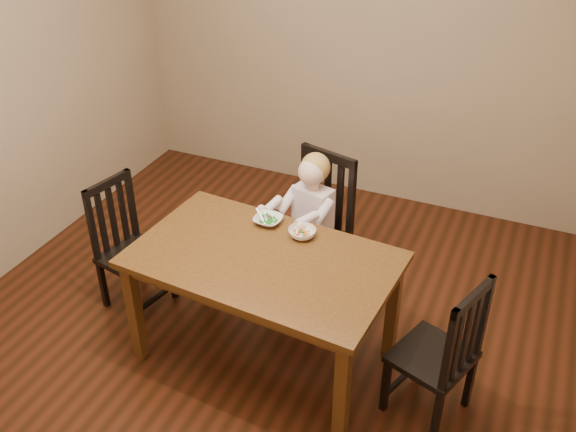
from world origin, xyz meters
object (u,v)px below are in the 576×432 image
at_px(chair_child, 315,230).
at_px(bowl_peas, 268,220).
at_px(chair_right, 441,354).
at_px(bowl_veg, 302,233).
at_px(chair_left, 129,247).
at_px(toddler, 311,214).
at_px(dining_table, 263,269).

height_order(chair_child, bowl_peas, chair_child).
xyz_separation_m(chair_right, bowl_peas, (-1.19, 0.37, 0.32)).
bearing_deg(bowl_veg, chair_child, 101.10).
height_order(chair_child, chair_left, chair_child).
height_order(chair_left, chair_right, chair_right).
bearing_deg(bowl_peas, toddler, 67.80).
relative_size(chair_child, bowl_veg, 6.25).
bearing_deg(chair_right, chair_left, 104.95).
bearing_deg(toddler, chair_right, 160.20).
height_order(chair_child, chair_right, chair_child).
distance_m(chair_left, toddler, 1.23).
xyz_separation_m(chair_left, toddler, (1.08, 0.56, 0.21)).
distance_m(chair_left, bowl_veg, 1.24).
xyz_separation_m(chair_child, toddler, (-0.01, -0.05, 0.15)).
bearing_deg(chair_child, dining_table, 102.35).
distance_m(chair_left, bowl_peas, 1.01).
bearing_deg(chair_right, dining_table, 107.16).
xyz_separation_m(chair_child, bowl_peas, (-0.16, -0.41, 0.28)).
bearing_deg(bowl_veg, chair_left, -172.48).
distance_m(chair_child, chair_right, 1.29).
height_order(chair_left, toddler, toddler).
relative_size(dining_table, bowl_veg, 9.48).
distance_m(toddler, bowl_veg, 0.44).
relative_size(chair_left, bowl_peas, 5.35).
bearing_deg(bowl_peas, chair_child, 68.64).
distance_m(chair_left, chair_right, 2.13).
height_order(bowl_peas, bowl_veg, bowl_veg).
xyz_separation_m(dining_table, bowl_peas, (-0.12, 0.33, 0.11)).
height_order(chair_left, bowl_veg, chair_left).
bearing_deg(toddler, bowl_veg, 119.42).
bearing_deg(chair_right, bowl_peas, 91.90).
bearing_deg(chair_child, bowl_veg, 116.28).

